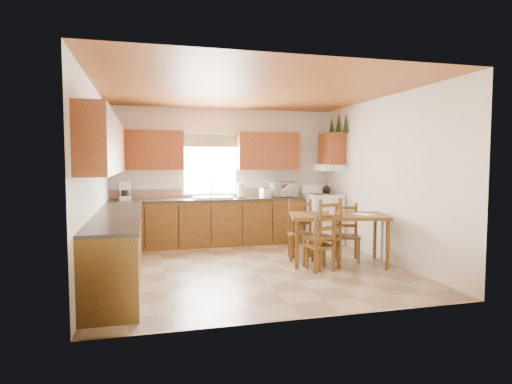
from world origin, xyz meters
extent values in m
plane|color=#907A5F|center=(0.00, 0.00, 0.00)|extent=(4.50, 4.50, 0.00)
plane|color=#975123|center=(0.00, 0.00, 2.70)|extent=(4.50, 4.50, 0.00)
plane|color=silver|center=(-2.25, 0.00, 1.35)|extent=(4.50, 4.50, 0.00)
plane|color=silver|center=(2.25, 0.00, 1.35)|extent=(4.50, 4.50, 0.00)
plane|color=silver|center=(0.00, 2.25, 1.35)|extent=(4.50, 4.50, 0.00)
plane|color=silver|center=(0.00, -2.25, 1.35)|extent=(4.50, 4.50, 0.00)
cube|color=brown|center=(-0.38, 1.95, 0.44)|extent=(3.75, 0.60, 0.88)
cube|color=brown|center=(-1.95, -0.15, 0.44)|extent=(0.60, 3.60, 0.88)
cube|color=#342E2B|center=(-0.38, 1.95, 0.90)|extent=(3.75, 0.63, 0.04)
cube|color=#342E2B|center=(-1.95, -0.15, 0.90)|extent=(0.63, 3.60, 0.04)
cube|color=#896956|center=(-0.38, 2.24, 1.01)|extent=(3.75, 0.01, 0.18)
cube|color=brown|center=(-1.55, 2.08, 1.85)|extent=(1.41, 0.33, 0.75)
cube|color=brown|center=(0.86, 2.08, 1.85)|extent=(1.25, 0.33, 0.75)
cube|color=brown|center=(-2.08, -0.15, 1.85)|extent=(0.33, 3.60, 0.75)
cube|color=brown|center=(2.08, 1.65, 1.90)|extent=(0.33, 0.62, 0.62)
cube|color=silver|center=(2.03, 1.65, 1.52)|extent=(0.44, 0.62, 0.12)
cube|color=silver|center=(-0.30, 2.22, 1.55)|extent=(1.13, 0.02, 1.18)
cube|color=white|center=(-0.30, 2.21, 1.55)|extent=(1.05, 0.01, 1.10)
cube|color=#3D5731|center=(-0.30, 2.19, 2.05)|extent=(1.19, 0.01, 0.24)
cube|color=silver|center=(-0.30, 1.95, 0.94)|extent=(0.75, 0.45, 0.04)
cone|color=#1A3D1A|center=(2.21, 1.33, 2.38)|extent=(0.22, 0.22, 0.36)
cone|color=#1A3D1A|center=(2.21, 1.65, 2.42)|extent=(0.22, 0.22, 0.36)
cone|color=#1A3D1A|center=(2.21, 1.97, 2.38)|extent=(0.22, 0.22, 0.36)
cube|color=silver|center=(1.88, 1.63, 0.49)|extent=(0.68, 0.70, 0.97)
cube|color=silver|center=(-1.93, 1.96, 1.09)|extent=(0.28, 0.30, 0.34)
cylinder|color=white|center=(0.25, 1.90, 1.07)|extent=(0.17, 0.17, 0.30)
cube|color=silver|center=(0.77, 1.90, 1.01)|extent=(0.26, 0.21, 0.19)
imported|color=silver|center=(1.15, 1.95, 1.07)|extent=(0.51, 0.37, 0.30)
cube|color=brown|center=(1.40, -0.10, 0.40)|extent=(1.66, 1.22, 0.80)
cube|color=brown|center=(0.96, -0.41, 0.43)|extent=(0.39, 0.38, 0.85)
cube|color=brown|center=(1.04, -0.29, 0.54)|extent=(0.56, 0.54, 1.07)
cube|color=brown|center=(0.94, 0.34, 0.49)|extent=(0.50, 0.49, 0.99)
cube|color=brown|center=(1.65, 0.07, 0.47)|extent=(0.49, 0.48, 0.93)
cube|color=white|center=(1.79, -0.20, 0.80)|extent=(0.32, 0.36, 0.00)
cube|color=white|center=(1.31, -0.07, 0.86)|extent=(0.10, 0.06, 0.13)
camera|label=1|loc=(-1.57, -6.32, 1.63)|focal=30.00mm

